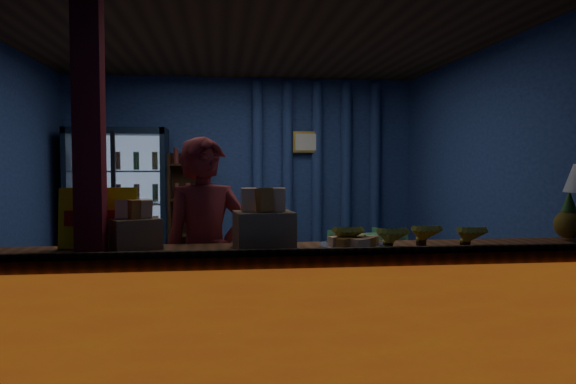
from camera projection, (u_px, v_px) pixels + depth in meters
The scene contains 17 objects.
ground at pixel (252, 317), 5.36m from camera, with size 4.60×4.60×0.00m, color #515154.
room_walls at pixel (251, 153), 5.28m from camera, with size 4.60×4.60×4.60m.
counter at pixel (269, 326), 3.44m from camera, with size 4.40×0.57×0.99m.
support_post at pixel (90, 193), 3.28m from camera, with size 0.16×0.16×2.60m, color maroon.
beverage_cooler at pixel (119, 206), 7.02m from camera, with size 1.20×0.62×1.90m.
bottle_shelf at pixel (189, 215), 7.27m from camera, with size 0.50×0.28×1.60m.
curtain_folds at pixel (317, 176), 7.53m from camera, with size 1.74×0.14×2.50m.
framed_picture at pixel (306, 142), 7.45m from camera, with size 0.36×0.04×0.28m.
shopkeeper at pixel (206, 258), 3.84m from camera, with size 0.60×0.40×1.65m, color maroon.
green_chair at pixel (366, 256), 6.84m from camera, with size 0.71×0.73×0.66m, color #57AE64.
side_table at pixel (261, 260), 6.88m from camera, with size 0.65×0.50×0.67m.
yellow_sign at pixel (98, 218), 3.47m from camera, with size 0.47×0.11×0.37m.
snack_box_left at pixel (264, 227), 3.44m from camera, with size 0.38×0.32×0.37m.
snack_box_centre at pixel (135, 231), 3.45m from camera, with size 0.35×0.33×0.30m.
pastry_tray at pixel (355, 244), 3.44m from camera, with size 0.46×0.46×0.07m.
banana_bunches at pixel (407, 235), 3.46m from camera, with size 0.97×0.28×0.16m.
pineapple at pixel (569, 220), 3.80m from camera, with size 0.19×0.19×0.33m.
Camera 1 is at (-0.30, -5.29, 1.48)m, focal length 35.00 mm.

